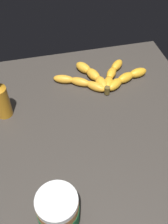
# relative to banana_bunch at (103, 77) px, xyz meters

# --- Properties ---
(ground_plane) EXTENTS (0.89, 0.80, 0.05)m
(ground_plane) POSITION_rel_banana_bunch_xyz_m (-0.24, 0.10, -0.04)
(ground_plane) COLOR #38332D
(banana_bunch) EXTENTS (0.20, 0.37, 0.04)m
(banana_bunch) POSITION_rel_banana_bunch_xyz_m (0.00, 0.00, 0.00)
(banana_bunch) COLOR gold
(banana_bunch) RESTS_ON ground_plane
(peanut_butter_jar) EXTENTS (0.10, 0.10, 0.14)m
(peanut_butter_jar) POSITION_rel_banana_bunch_xyz_m (-0.49, 0.25, 0.05)
(peanut_butter_jar) COLOR #9E602D
(peanut_butter_jar) RESTS_ON ground_plane
(honey_bottle) EXTENTS (0.05, 0.05, 0.16)m
(honey_bottle) POSITION_rel_banana_bunch_xyz_m (-0.09, 0.37, 0.05)
(honey_bottle) COLOR orange
(honey_bottle) RESTS_ON ground_plane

